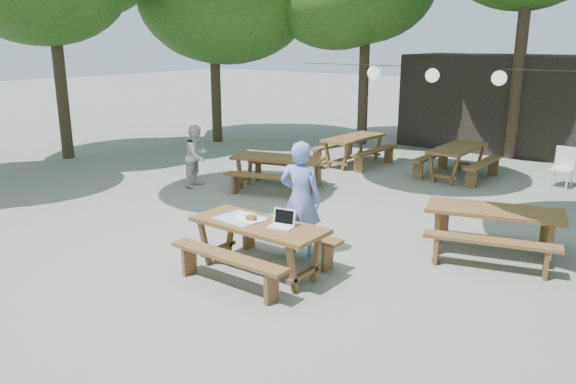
% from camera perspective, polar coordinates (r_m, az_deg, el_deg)
% --- Properties ---
extents(ground, '(80.00, 80.00, 0.00)m').
position_cam_1_polar(ground, '(9.56, 0.44, -4.63)').
color(ground, slate).
rests_on(ground, ground).
extents(pavilion, '(6.00, 3.00, 2.80)m').
position_cam_1_polar(pavilion, '(18.47, 21.76, 8.45)').
color(pavilion, black).
rests_on(pavilion, ground).
extents(main_picnic_table, '(2.00, 1.58, 0.75)m').
position_cam_1_polar(main_picnic_table, '(8.06, -3.00, -5.60)').
color(main_picnic_table, brown).
rests_on(main_picnic_table, ground).
extents(picnic_table_nw, '(2.28, 2.07, 0.75)m').
position_cam_1_polar(picnic_table_nw, '(12.47, -1.03, 1.98)').
color(picnic_table_nw, brown).
rests_on(picnic_table_nw, ground).
extents(picnic_table_ne, '(2.25, 2.03, 0.75)m').
position_cam_1_polar(picnic_table_ne, '(9.24, 20.04, -3.77)').
color(picnic_table_ne, brown).
rests_on(picnic_table_ne, ground).
extents(picnic_table_far_w, '(1.66, 2.03, 0.75)m').
position_cam_1_polar(picnic_table_far_w, '(15.14, 6.66, 4.26)').
color(picnic_table_far_w, brown).
rests_on(picnic_table_far_w, ground).
extents(picnic_table_far_e, '(1.61, 2.01, 0.75)m').
position_cam_1_polar(picnic_table_far_e, '(14.19, 16.76, 2.96)').
color(picnic_table_far_e, brown).
rests_on(picnic_table_far_e, ground).
extents(woman, '(0.75, 0.59, 1.80)m').
position_cam_1_polar(woman, '(8.54, 1.30, -0.75)').
color(woman, '#7487D4').
rests_on(woman, ground).
extents(second_person, '(0.65, 0.77, 1.40)m').
position_cam_1_polar(second_person, '(12.88, -9.23, 3.65)').
color(second_person, silver).
rests_on(second_person, ground).
extents(plastic_chair, '(0.47, 0.47, 0.90)m').
position_cam_1_polar(plastic_chair, '(14.19, 25.99, 1.52)').
color(plastic_chair, silver).
rests_on(plastic_chair, ground).
extents(laptop, '(0.38, 0.32, 0.24)m').
position_cam_1_polar(laptop, '(7.76, -0.58, -3.09)').
color(laptop, white).
rests_on(laptop, main_picnic_table).
extents(tabletop_clutter, '(0.72, 0.60, 0.08)m').
position_cam_1_polar(tabletop_clutter, '(8.12, -4.59, -2.66)').
color(tabletop_clutter, '#377CBB').
rests_on(tabletop_clutter, main_picnic_table).
extents(paper_lanterns, '(9.00, 0.34, 0.38)m').
position_cam_1_polar(paper_lanterns, '(14.37, 14.50, 11.41)').
color(paper_lanterns, black).
rests_on(paper_lanterns, ground).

